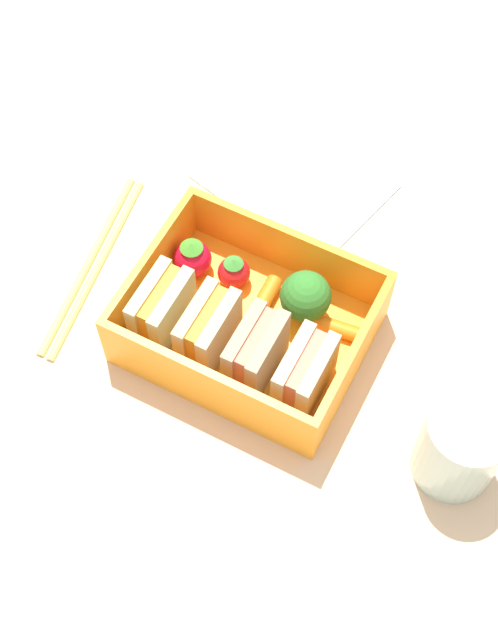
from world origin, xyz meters
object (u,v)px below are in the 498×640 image
(carrot_stick_far_left, at_px, (267,299))
(sandwich_center, at_px, (208,330))
(sandwich_center_left, at_px, (256,352))
(drinking_glass, at_px, (460,446))
(chopstick_pair, at_px, (91,265))
(strawberry_far_left, at_px, (192,258))
(broccoli_floret, at_px, (305,296))
(carrot_stick_left, at_px, (338,328))
(sandwich_left, at_px, (305,374))
(folded_napkin, at_px, (294,180))
(strawberry_left, at_px, (234,272))
(sandwich_center_right, at_px, (162,309))

(carrot_stick_far_left, bearing_deg, sandwich_center, 69.21)
(sandwich_center_left, distance_m, drinking_glass, 0.16)
(sandwich_center, distance_m, chopstick_pair, 0.13)
(sandwich_center_left, height_order, strawberry_far_left, sandwich_center_left)
(sandwich_center_left, xyz_separation_m, strawberry_far_left, (0.09, -0.06, -0.01))
(broccoli_floret, bearing_deg, sandwich_center, 48.84)
(broccoli_floret, bearing_deg, carrot_stick_left, 175.57)
(sandwich_left, bearing_deg, carrot_stick_far_left, -43.34)
(sandwich_left, bearing_deg, folded_napkin, -62.41)
(carrot_stick_far_left, xyz_separation_m, strawberry_far_left, (0.07, -0.00, 0.01))
(sandwich_center, bearing_deg, folded_napkin, -84.93)
(broccoli_floret, bearing_deg, strawberry_far_left, 1.60)
(chopstick_pair, bearing_deg, sandwich_left, 172.90)
(sandwich_center_left, xyz_separation_m, carrot_stick_left, (-0.04, -0.06, -0.02))
(sandwich_left, bearing_deg, strawberry_far_left, -24.26)
(chopstick_pair, relative_size, folded_napkin, 1.24)
(drinking_glass, bearing_deg, sandwich_center, 0.15)
(strawberry_far_left, bearing_deg, broccoli_floret, -178.40)
(broccoli_floret, distance_m, folded_napkin, 0.15)
(sandwich_left, height_order, broccoli_floret, sandwich_left)
(carrot_stick_left, height_order, strawberry_left, strawberry_left)
(chopstick_pair, bearing_deg, strawberry_far_left, -158.80)
(chopstick_pair, bearing_deg, sandwich_center_left, 171.21)
(strawberry_left, relative_size, drinking_glass, 0.43)
(broccoli_floret, height_order, carrot_stick_far_left, broccoli_floret)
(strawberry_far_left, height_order, folded_napkin, strawberry_far_left)
(sandwich_center_left, xyz_separation_m, drinking_glass, (-0.16, -0.00, -0.00))
(carrot_stick_left, distance_m, strawberry_far_left, 0.13)
(sandwich_left, height_order, carrot_stick_left, sandwich_left)
(sandwich_left, distance_m, drinking_glass, 0.12)
(chopstick_pair, bearing_deg, sandwich_center_right, 163.40)
(sandwich_left, height_order, carrot_stick_far_left, sandwich_left)
(drinking_glass, bearing_deg, carrot_stick_left, -25.60)
(sandwich_center, distance_m, carrot_stick_left, 0.10)
(carrot_stick_left, height_order, strawberry_far_left, strawberry_far_left)
(drinking_glass, bearing_deg, strawberry_far_left, -12.86)
(sandwich_center_right, bearing_deg, strawberry_far_left, -83.94)
(strawberry_left, height_order, drinking_glass, drinking_glass)
(broccoli_floret, height_order, chopstick_pair, broccoli_floret)
(sandwich_center_left, relative_size, carrot_stick_left, 1.14)
(broccoli_floret, distance_m, chopstick_pair, 0.18)
(broccoli_floret, distance_m, drinking_glass, 0.16)
(sandwich_left, bearing_deg, sandwich_center_left, 0.00)
(sandwich_center, bearing_deg, sandwich_center_right, 0.00)
(sandwich_center_left, distance_m, broccoli_floret, 0.06)
(sandwich_center_left, xyz_separation_m, sandwich_center, (0.04, 0.00, 0.00))
(sandwich_center, relative_size, carrot_stick_left, 1.14)
(broccoli_floret, height_order, folded_napkin, broccoli_floret)
(sandwich_center, relative_size, broccoli_floret, 1.15)
(sandwich_center_left, bearing_deg, drinking_glass, -179.82)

